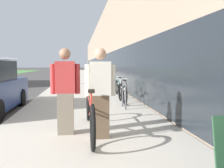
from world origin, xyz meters
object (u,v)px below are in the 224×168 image
at_px(person_rider, 100,93).
at_px(bike_rack_hoop, 124,92).
at_px(cruiser_bike_middle, 119,88).
at_px(person_bystander, 65,91).
at_px(cruiser_bike_nearest, 123,93).
at_px(tandem_bicycle, 90,113).

bearing_deg(person_rider, bike_rack_hoop, 72.04).
bearing_deg(cruiser_bike_middle, bike_rack_hoop, -95.78).
relative_size(person_bystander, cruiser_bike_nearest, 1.01).
height_order(tandem_bicycle, cruiser_bike_middle, tandem_bicycle).
xyz_separation_m(person_bystander, bike_rack_hoop, (1.67, 2.74, -0.34)).
bearing_deg(person_bystander, bike_rack_hoop, 58.72).
bearing_deg(tandem_bicycle, cruiser_bike_nearest, 70.65).
xyz_separation_m(person_rider, cruiser_bike_middle, (1.31, 6.16, -0.49)).
bearing_deg(tandem_bicycle, bike_rack_hoop, 66.35).
height_order(person_bystander, cruiser_bike_middle, person_bystander).
relative_size(cruiser_bike_nearest, cruiser_bike_middle, 0.95).
bearing_deg(person_rider, tandem_bicycle, 115.62).
distance_m(tandem_bicycle, person_rider, 0.61).
distance_m(bike_rack_hoop, cruiser_bike_nearest, 1.05).
xyz_separation_m(cruiser_bike_nearest, cruiser_bike_middle, (0.18, 2.03, -0.00)).
bearing_deg(bike_rack_hoop, person_bystander, -121.28).
bearing_deg(person_rider, cruiser_bike_nearest, 74.68).
relative_size(person_bystander, cruiser_bike_middle, 0.96).
height_order(person_rider, person_bystander, person_bystander).
xyz_separation_m(person_bystander, cruiser_bike_nearest, (1.79, 3.78, -0.49)).
bearing_deg(bike_rack_hoop, tandem_bicycle, -113.65).
relative_size(tandem_bicycle, bike_rack_hoop, 3.49).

